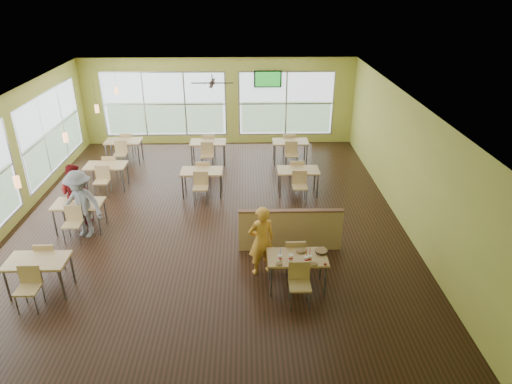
# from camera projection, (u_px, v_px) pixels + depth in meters

# --- Properties ---
(room) EXTENTS (12.00, 12.04, 3.20)m
(room) POSITION_uv_depth(u_px,v_px,m) (207.00, 162.00, 11.45)
(room) COLOR black
(room) RESTS_ON ground
(window_bays) EXTENTS (9.24, 10.24, 2.38)m
(window_bays) POSITION_uv_depth(u_px,v_px,m) (129.00, 130.00, 14.22)
(window_bays) COLOR white
(window_bays) RESTS_ON room
(main_table) EXTENTS (1.22, 1.52, 0.87)m
(main_table) POSITION_uv_depth(u_px,v_px,m) (297.00, 261.00, 9.21)
(main_table) COLOR tan
(main_table) RESTS_ON floor
(half_wall_divider) EXTENTS (2.40, 0.14, 1.04)m
(half_wall_divider) POSITION_uv_depth(u_px,v_px,m) (290.00, 230.00, 10.57)
(half_wall_divider) COLOR tan
(half_wall_divider) RESTS_ON floor
(dining_tables) EXTENTS (6.92, 8.72, 0.87)m
(dining_tables) POSITION_uv_depth(u_px,v_px,m) (177.00, 172.00, 13.39)
(dining_tables) COLOR tan
(dining_tables) RESTS_ON floor
(pendant_lights) EXTENTS (0.11, 7.31, 0.86)m
(pendant_lights) POSITION_uv_depth(u_px,v_px,m) (82.00, 123.00, 11.63)
(pendant_lights) COLOR #2D2119
(pendant_lights) RESTS_ON ceiling
(ceiling_fan) EXTENTS (1.25, 1.25, 0.29)m
(ceiling_fan) POSITION_uv_depth(u_px,v_px,m) (212.00, 83.00, 13.58)
(ceiling_fan) COLOR #2D2119
(ceiling_fan) RESTS_ON ceiling
(tv_backwall) EXTENTS (1.00, 0.07, 0.60)m
(tv_backwall) POSITION_uv_depth(u_px,v_px,m) (268.00, 79.00, 16.44)
(tv_backwall) COLOR black
(tv_backwall) RESTS_ON wall_back
(man_plaid) EXTENTS (0.67, 0.54, 1.60)m
(man_plaid) POSITION_uv_depth(u_px,v_px,m) (261.00, 241.00, 9.60)
(man_plaid) COLOR orange
(man_plaid) RESTS_ON floor
(patron_maroon) EXTENTS (0.90, 0.78, 1.60)m
(patron_maroon) POSITION_uv_depth(u_px,v_px,m) (75.00, 193.00, 11.69)
(patron_maroon) COLOR #5E0D0E
(patron_maroon) RESTS_ON floor
(patron_grey) EXTENTS (1.26, 0.95, 1.73)m
(patron_grey) POSITION_uv_depth(u_px,v_px,m) (81.00, 204.00, 10.98)
(patron_grey) COLOR slate
(patron_grey) RESTS_ON floor
(cup_blue) EXTENTS (0.09, 0.09, 0.31)m
(cup_blue) POSITION_uv_depth(u_px,v_px,m) (280.00, 257.00, 9.02)
(cup_blue) COLOR white
(cup_blue) RESTS_ON main_table
(cup_yellow) EXTENTS (0.10, 0.10, 0.36)m
(cup_yellow) POSITION_uv_depth(u_px,v_px,m) (291.00, 257.00, 9.01)
(cup_yellow) COLOR white
(cup_yellow) RESTS_ON main_table
(cup_red_near) EXTENTS (0.09, 0.09, 0.32)m
(cup_red_near) POSITION_uv_depth(u_px,v_px,m) (306.00, 259.00, 8.97)
(cup_red_near) COLOR white
(cup_red_near) RESTS_ON main_table
(cup_red_far) EXTENTS (0.09, 0.09, 0.34)m
(cup_red_far) POSITION_uv_depth(u_px,v_px,m) (310.00, 258.00, 8.99)
(cup_red_far) COLOR white
(cup_red_far) RESTS_ON main_table
(food_basket) EXTENTS (0.26, 0.26, 0.06)m
(food_basket) POSITION_uv_depth(u_px,v_px,m) (321.00, 251.00, 9.27)
(food_basket) COLOR black
(food_basket) RESTS_ON main_table
(ketchup_cup) EXTENTS (0.06, 0.06, 0.03)m
(ketchup_cup) POSITION_uv_depth(u_px,v_px,m) (325.00, 264.00, 8.89)
(ketchup_cup) COLOR maroon
(ketchup_cup) RESTS_ON main_table
(wrapper_left) EXTENTS (0.15, 0.14, 0.03)m
(wrapper_left) POSITION_uv_depth(u_px,v_px,m) (279.00, 264.00, 8.90)
(wrapper_left) COLOR olive
(wrapper_left) RESTS_ON main_table
(wrapper_mid) EXTENTS (0.26, 0.25, 0.06)m
(wrapper_mid) POSITION_uv_depth(u_px,v_px,m) (301.00, 250.00, 9.31)
(wrapper_mid) COLOR olive
(wrapper_mid) RESTS_ON main_table
(wrapper_right) EXTENTS (0.18, 0.17, 0.04)m
(wrapper_right) POSITION_uv_depth(u_px,v_px,m) (314.00, 264.00, 8.89)
(wrapper_right) COLOR olive
(wrapper_right) RESTS_ON main_table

